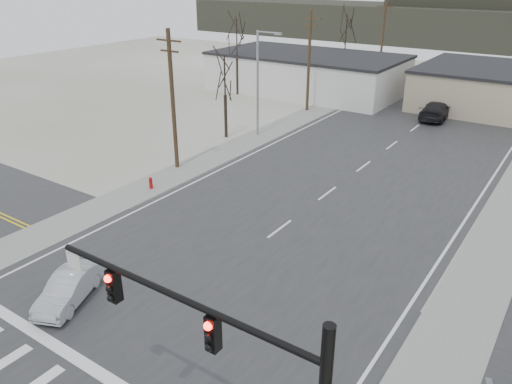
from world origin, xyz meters
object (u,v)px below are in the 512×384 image
sedan_crossing (69,288)px  car_far_b (481,73)px  traffic_signal_mast (250,382)px  car_far_a (436,110)px  fire_hydrant (151,183)px

sedan_crossing → car_far_b: sedan_crossing is taller
traffic_signal_mast → car_far_a: (-7.27, 42.45, -3.78)m
sedan_crossing → car_far_a: bearing=59.7°
traffic_signal_mast → car_far_b: traffic_signal_mast is taller
car_far_b → fire_hydrant: bearing=-116.7°
fire_hydrant → sedan_crossing: bearing=-61.2°
car_far_a → car_far_b: (-0.92, 24.37, -0.19)m
sedan_crossing → traffic_signal_mast: bearing=-38.2°
car_far_b → sedan_crossing: bearing=-109.5°
sedan_crossing → fire_hydrant: bearing=95.5°
sedan_crossing → car_far_b: bearing=63.2°
fire_hydrant → car_far_a: (10.82, 28.25, 0.44)m
fire_hydrant → car_far_b: 53.54m
car_far_b → car_far_a: bearing=-103.9°
fire_hydrant → traffic_signal_mast: bearing=-38.1°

